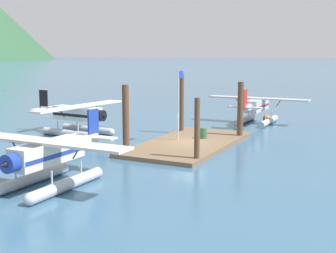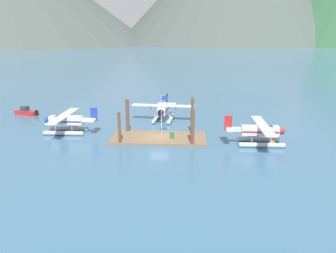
# 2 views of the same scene
# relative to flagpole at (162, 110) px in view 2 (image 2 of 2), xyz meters

# --- Properties ---
(ground_plane) EXTENTS (1200.00, 1200.00, 0.00)m
(ground_plane) POSITION_rel_flagpole_xyz_m (-0.39, -1.06, -3.87)
(ground_plane) COLOR #38607F
(dock_platform) EXTENTS (12.98, 6.30, 0.30)m
(dock_platform) POSITION_rel_flagpole_xyz_m (-0.39, -1.06, -3.72)
(dock_platform) COLOR brown
(dock_platform) RESTS_ON ground
(piling_near_left) EXTENTS (0.37, 0.37, 4.36)m
(piling_near_left) POSITION_rel_flagpole_xyz_m (-5.31, -3.85, -1.69)
(piling_near_left) COLOR brown
(piling_near_left) RESTS_ON ground
(piling_near_right) EXTENTS (0.51, 0.51, 4.86)m
(piling_near_right) POSITION_rel_flagpole_xyz_m (4.19, -3.79, -1.44)
(piling_near_right) COLOR brown
(piling_near_right) RESTS_ON ground
(piling_far_left) EXTENTS (0.49, 0.49, 5.03)m
(piling_far_left) POSITION_rel_flagpole_xyz_m (-5.21, 1.75, -1.36)
(piling_far_left) COLOR brown
(piling_far_left) RESTS_ON ground
(piling_far_right) EXTENTS (0.40, 0.40, 5.32)m
(piling_far_right) POSITION_rel_flagpole_xyz_m (4.21, 1.69, -1.21)
(piling_far_right) COLOR brown
(piling_far_right) RESTS_ON ground
(flagpole) EXTENTS (0.95, 0.10, 5.71)m
(flagpole) POSITION_rel_flagpole_xyz_m (0.00, 0.00, 0.00)
(flagpole) COLOR silver
(flagpole) RESTS_ON dock_platform
(fuel_drum) EXTENTS (0.62, 0.62, 0.88)m
(fuel_drum) POSITION_rel_flagpole_xyz_m (1.45, -1.57, -3.13)
(fuel_drum) COLOR #33663D
(fuel_drum) RESTS_ON dock_platform
(mooring_buoy) EXTENTS (0.79, 0.79, 0.79)m
(mooring_buoy) POSITION_rel_flagpole_xyz_m (14.52, -3.43, -3.48)
(mooring_buoy) COLOR orange
(mooring_buoy) RESTS_ON ground
(seaplane_white_bow_centre) EXTENTS (10.48, 7.97, 3.84)m
(seaplane_white_bow_centre) POSITION_rel_flagpole_xyz_m (-0.55, 9.70, -2.30)
(seaplane_white_bow_centre) COLOR #B7BABF
(seaplane_white_bow_centre) RESTS_ON ground
(seaplane_cream_port_fwd) EXTENTS (7.98, 10.40, 3.84)m
(seaplane_cream_port_fwd) POSITION_rel_flagpole_xyz_m (-14.18, 1.15, -2.30)
(seaplane_cream_port_fwd) COLOR #B7BABF
(seaplane_cream_port_fwd) RESTS_ON ground
(seaplane_silver_stbd_aft) EXTENTS (7.98, 10.40, 3.84)m
(seaplane_silver_stbd_aft) POSITION_rel_flagpole_xyz_m (13.04, -2.78, -2.30)
(seaplane_silver_stbd_aft) COLOR #B7BABF
(seaplane_silver_stbd_aft) RESTS_ON ground
(boat_red_open_west) EXTENTS (4.73, 2.71, 1.50)m
(boat_red_open_west) POSITION_rel_flagpole_xyz_m (-25.72, 12.67, -3.39)
(boat_red_open_west) COLOR #B2231E
(boat_red_open_west) RESTS_ON ground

